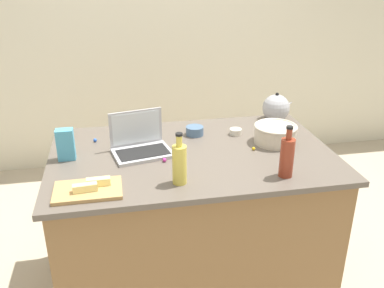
# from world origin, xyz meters

# --- Properties ---
(ground_plane) EXTENTS (12.00, 12.00, 0.00)m
(ground_plane) POSITION_xyz_m (0.00, 0.00, 0.00)
(ground_plane) COLOR #B7A88E
(wall_back) EXTENTS (8.00, 0.10, 2.60)m
(wall_back) POSITION_xyz_m (0.00, 1.88, 1.30)
(wall_back) COLOR beige
(wall_back) RESTS_ON ground
(island_counter) EXTENTS (1.55, 0.99, 0.90)m
(island_counter) POSITION_xyz_m (0.00, 0.00, 0.45)
(island_counter) COLOR olive
(island_counter) RESTS_ON ground
(laptop) EXTENTS (0.35, 0.29, 0.22)m
(laptop) POSITION_xyz_m (-0.28, 0.06, 0.95)
(laptop) COLOR #B7B7BC
(laptop) RESTS_ON island_counter
(mixing_bowl_large) EXTENTS (0.25, 0.25, 0.11)m
(mixing_bowl_large) POSITION_xyz_m (0.50, 0.04, 0.96)
(mixing_bowl_large) COLOR beige
(mixing_bowl_large) RESTS_ON island_counter
(bottle_oil) EXTENTS (0.07, 0.07, 0.26)m
(bottle_oil) POSITION_xyz_m (-0.12, -0.33, 1.00)
(bottle_oil) COLOR #DBC64C
(bottle_oil) RESTS_ON island_counter
(bottle_soy) EXTENTS (0.07, 0.07, 0.26)m
(bottle_soy) POSITION_xyz_m (0.40, -0.36, 1.01)
(bottle_soy) COLOR maroon
(bottle_soy) RESTS_ON island_counter
(kettle) EXTENTS (0.21, 0.18, 0.20)m
(kettle) POSITION_xyz_m (0.64, 0.40, 0.98)
(kettle) COLOR #ADADB2
(kettle) RESTS_ON island_counter
(cutting_board) EXTENTS (0.31, 0.20, 0.02)m
(cutting_board) POSITION_xyz_m (-0.55, -0.33, 0.91)
(cutting_board) COLOR tan
(cutting_board) RESTS_ON island_counter
(butter_stick_left) EXTENTS (0.11, 0.05, 0.04)m
(butter_stick_left) POSITION_xyz_m (-0.56, -0.36, 0.94)
(butter_stick_left) COLOR #F4E58C
(butter_stick_left) RESTS_ON cutting_board
(butter_stick_right) EXTENTS (0.11, 0.04, 0.04)m
(butter_stick_right) POSITION_xyz_m (-0.50, -0.31, 0.94)
(butter_stick_right) COLOR #F4E58C
(butter_stick_right) RESTS_ON cutting_board
(ramekin_small) EXTENTS (0.07, 0.07, 0.04)m
(ramekin_small) POSITION_xyz_m (0.31, 0.20, 0.92)
(ramekin_small) COLOR beige
(ramekin_small) RESTS_ON island_counter
(ramekin_medium) EXTENTS (0.11, 0.11, 0.05)m
(ramekin_medium) POSITION_xyz_m (0.06, 0.24, 0.93)
(ramekin_medium) COLOR slate
(ramekin_medium) RESTS_ON island_counter
(ramekin_wide) EXTENTS (0.10, 0.10, 0.05)m
(ramekin_wide) POSITION_xyz_m (-0.32, 0.31, 0.92)
(ramekin_wide) COLOR slate
(ramekin_wide) RESTS_ON island_counter
(candy_bag) EXTENTS (0.09, 0.06, 0.17)m
(candy_bag) POSITION_xyz_m (-0.67, 0.04, 0.99)
(candy_bag) COLOR #4CA5CC
(candy_bag) RESTS_ON island_counter
(candy_0) EXTENTS (0.02, 0.02, 0.02)m
(candy_0) POSITION_xyz_m (0.34, -0.04, 0.91)
(candy_0) COLOR yellow
(candy_0) RESTS_ON island_counter
(candy_1) EXTENTS (0.01, 0.01, 0.01)m
(candy_1) POSITION_xyz_m (0.61, 0.19, 0.91)
(candy_1) COLOR green
(candy_1) RESTS_ON island_counter
(candy_2) EXTENTS (0.02, 0.02, 0.02)m
(candy_2) POSITION_xyz_m (-0.17, -0.09, 0.91)
(candy_2) COLOR #CC3399
(candy_2) RESTS_ON island_counter
(candy_3) EXTENTS (0.02, 0.02, 0.02)m
(candy_3) POSITION_xyz_m (-0.53, 0.25, 0.91)
(candy_3) COLOR blue
(candy_3) RESTS_ON island_counter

